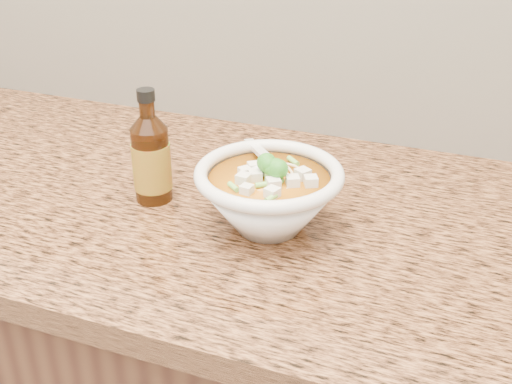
% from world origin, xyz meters
% --- Properties ---
extents(counter_slab, '(4.00, 0.68, 0.04)m').
position_xyz_m(counter_slab, '(0.00, 1.68, 0.88)').
color(counter_slab, '#925D35').
rests_on(counter_slab, cabinet).
extents(soup_bowl, '(0.22, 0.23, 0.12)m').
position_xyz_m(soup_bowl, '(0.14, 1.61, 0.95)').
color(soup_bowl, white).
rests_on(soup_bowl, counter_slab).
extents(hot_sauce_bottle, '(0.08, 0.08, 0.18)m').
position_xyz_m(hot_sauce_bottle, '(-0.06, 1.63, 0.97)').
color(hot_sauce_bottle, '#3D1C08').
rests_on(hot_sauce_bottle, counter_slab).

